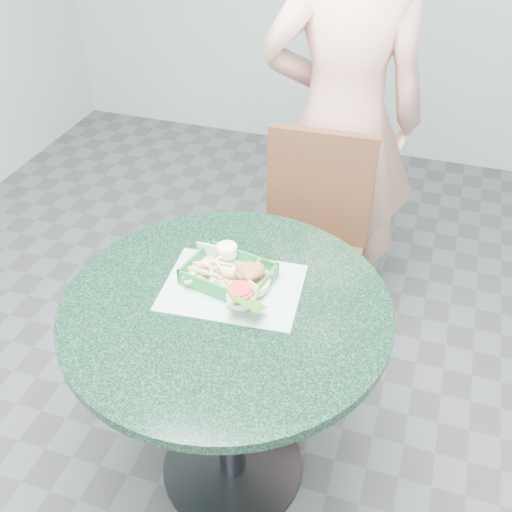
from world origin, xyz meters
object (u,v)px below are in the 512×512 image
(cafe_table, at_px, (228,352))
(sauce_ramekin, at_px, (221,256))
(dining_chair, at_px, (311,239))
(food_basket, at_px, (229,282))
(crab_sandwich, at_px, (251,278))
(diner_person, at_px, (345,90))

(cafe_table, distance_m, sauce_ramekin, 0.28)
(cafe_table, relative_size, dining_chair, 0.97)
(food_basket, bearing_deg, crab_sandwich, -2.19)
(food_basket, height_order, sauce_ramekin, sauce_ramekin)
(dining_chair, distance_m, sauce_ramekin, 0.61)
(dining_chair, relative_size, food_basket, 4.03)
(sauce_ramekin, bearing_deg, dining_chair, 74.14)
(food_basket, bearing_deg, sauce_ramekin, 124.80)
(sauce_ramekin, bearing_deg, cafe_table, -65.47)
(dining_chair, xyz_separation_m, food_basket, (-0.11, -0.59, 0.23))
(cafe_table, distance_m, dining_chair, 0.69)
(cafe_table, bearing_deg, crab_sandwich, 64.24)
(food_basket, xyz_separation_m, crab_sandwich, (0.07, -0.00, 0.03))
(food_basket, bearing_deg, diner_person, 81.64)
(crab_sandwich, bearing_deg, food_basket, 177.81)
(sauce_ramekin, bearing_deg, crab_sandwich, -31.06)
(dining_chair, bearing_deg, crab_sandwich, -96.13)
(diner_person, distance_m, food_basket, 0.94)
(dining_chair, bearing_deg, cafe_table, -99.16)
(dining_chair, height_order, sauce_ramekin, dining_chair)
(cafe_table, bearing_deg, sauce_ramekin, 114.53)
(cafe_table, xyz_separation_m, sauce_ramekin, (-0.07, 0.15, 0.22))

